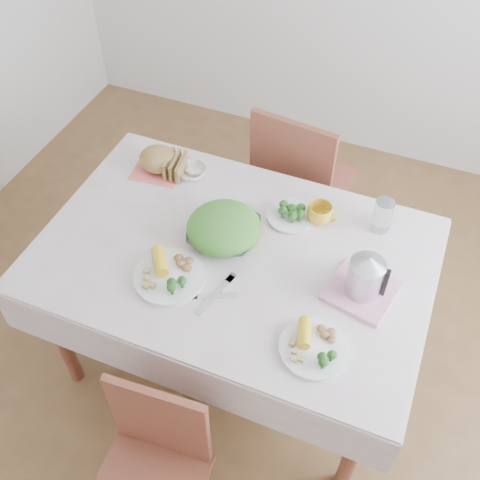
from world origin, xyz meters
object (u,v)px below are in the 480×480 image
at_px(yellow_mug, 320,214).
at_px(salad_bowl, 224,233).
at_px(dinner_plate_left, 169,277).
at_px(electric_kettle, 366,272).
at_px(chair_far, 304,181).
at_px(dinner_plate_right, 314,348).
at_px(dining_table, 234,310).

bearing_deg(yellow_mug, salad_bowl, -142.97).
xyz_separation_m(dinner_plate_left, electric_kettle, (0.67, 0.21, 0.11)).
height_order(chair_far, dinner_plate_right, chair_far).
xyz_separation_m(dining_table, yellow_mug, (0.26, 0.29, 0.43)).
distance_m(salad_bowl, yellow_mug, 0.39).
relative_size(salad_bowl, dinner_plate_left, 1.02).
bearing_deg(chair_far, electric_kettle, 126.10).
height_order(dining_table, dinner_plate_right, dinner_plate_right).
bearing_deg(dinner_plate_left, salad_bowl, 67.06).
relative_size(chair_far, yellow_mug, 9.19).
relative_size(dinner_plate_left, dinner_plate_right, 1.11).
xyz_separation_m(salad_bowl, yellow_mug, (0.31, 0.24, 0.01)).
bearing_deg(dinner_plate_left, electric_kettle, 17.19).
xyz_separation_m(dining_table, electric_kettle, (0.50, -0.00, 0.51)).
bearing_deg(dinner_plate_right, dining_table, 144.65).
height_order(dinner_plate_left, yellow_mug, yellow_mug).
distance_m(dining_table, dinner_plate_right, 0.65).
xyz_separation_m(dinner_plate_left, yellow_mug, (0.42, 0.50, 0.03)).
distance_m(salad_bowl, dinner_plate_right, 0.59).
distance_m(dining_table, chair_far, 0.82).
distance_m(chair_far, dinner_plate_right, 1.21).
height_order(dining_table, yellow_mug, yellow_mug).
height_order(salad_bowl, dinner_plate_right, salad_bowl).
bearing_deg(yellow_mug, dining_table, -131.77).
bearing_deg(yellow_mug, dinner_plate_left, -130.54).
bearing_deg(salad_bowl, dining_table, -40.06).
xyz_separation_m(salad_bowl, dinner_plate_left, (-0.11, -0.26, -0.02)).
distance_m(dinner_plate_right, electric_kettle, 0.33).
height_order(chair_far, salad_bowl, chair_far).
bearing_deg(electric_kettle, dinner_plate_right, -120.76).
bearing_deg(chair_far, dining_table, 93.54).
bearing_deg(salad_bowl, dinner_plate_right, -35.97).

